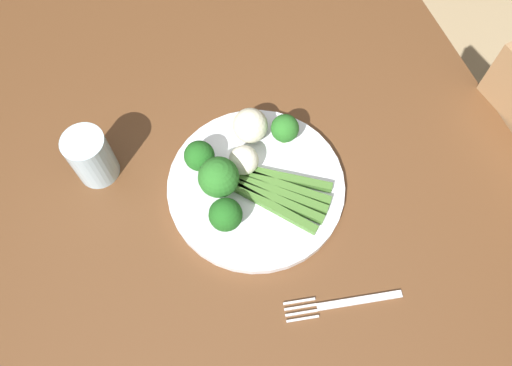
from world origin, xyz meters
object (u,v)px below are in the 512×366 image
(cauliflower_right, at_px, (244,160))
(cauliflower_near_center, at_px, (250,126))
(broccoli_front, at_px, (226,215))
(fork, at_px, (341,303))
(dining_table, at_px, (237,225))
(broccoli_outer_edge, at_px, (219,178))
(broccoli_front_left, at_px, (199,156))
(plate, at_px, (256,187))
(asparagus_bundle, at_px, (281,193))
(broccoli_back_right, at_px, (285,129))
(water_glass, at_px, (91,157))

(cauliflower_right, height_order, cauliflower_near_center, cauliflower_near_center)
(broccoli_front, bearing_deg, fork, -144.85)
(dining_table, bearing_deg, broccoli_outer_edge, 43.88)
(dining_table, distance_m, fork, 0.24)
(broccoli_front_left, bearing_deg, plate, -130.06)
(cauliflower_right, bearing_deg, plate, -167.77)
(cauliflower_right, relative_size, cauliflower_near_center, 0.83)
(plate, bearing_deg, dining_table, 101.11)
(broccoli_outer_edge, bearing_deg, fork, -153.95)
(asparagus_bundle, distance_m, broccoli_front, 0.10)
(dining_table, relative_size, broccoli_back_right, 24.72)
(dining_table, bearing_deg, water_glass, 56.92)
(plate, height_order, broccoli_front_left, broccoli_front_left)
(asparagus_bundle, xyz_separation_m, broccoli_front, (-0.02, 0.09, 0.03))
(broccoli_front_left, bearing_deg, broccoli_back_right, -88.88)
(plate, relative_size, broccoli_front, 4.56)
(fork, xyz_separation_m, water_glass, (0.32, 0.27, 0.04))
(broccoli_outer_edge, distance_m, cauliflower_near_center, 0.11)
(broccoli_back_right, bearing_deg, plate, 131.35)
(asparagus_bundle, distance_m, broccoli_front_left, 0.13)
(cauliflower_right, height_order, water_glass, water_glass)
(dining_table, relative_size, asparagus_bundle, 8.94)
(plate, xyz_separation_m, broccoli_back_right, (0.06, -0.07, 0.04))
(asparagus_bundle, bearing_deg, dining_table, -156.27)
(cauliflower_right, distance_m, fork, 0.25)
(dining_table, relative_size, plate, 4.89)
(cauliflower_right, xyz_separation_m, cauliflower_near_center, (0.05, -0.03, 0.00))
(broccoli_back_right, distance_m, fork, 0.27)
(plate, distance_m, cauliflower_right, 0.05)
(asparagus_bundle, relative_size, cauliflower_near_center, 2.70)
(plate, distance_m, broccoli_front, 0.09)
(broccoli_front, relative_size, water_glass, 0.65)
(asparagus_bundle, distance_m, fork, 0.18)
(broccoli_outer_edge, height_order, broccoli_back_right, broccoli_outer_edge)
(water_glass, bearing_deg, broccoli_back_right, -100.10)
(plate, bearing_deg, broccoli_outer_edge, 80.14)
(dining_table, height_order, broccoli_front_left, broccoli_front_left)
(broccoli_front_left, relative_size, fork, 0.34)
(asparagus_bundle, xyz_separation_m, broccoli_back_right, (0.09, -0.04, 0.02))
(broccoli_front_left, distance_m, fork, 0.29)
(dining_table, xyz_separation_m, cauliflower_near_center, (0.09, -0.06, 0.15))
(broccoli_back_right, relative_size, fork, 0.32)
(cauliflower_right, xyz_separation_m, fork, (-0.24, -0.06, -0.04))
(plate, bearing_deg, cauliflower_right, 12.23)
(asparagus_bundle, height_order, cauliflower_right, cauliflower_right)
(plate, height_order, broccoli_front, broccoli_front)
(dining_table, height_order, cauliflower_right, cauliflower_right)
(cauliflower_near_center, bearing_deg, broccoli_back_right, -117.91)
(broccoli_outer_edge, xyz_separation_m, broccoli_front_left, (0.05, 0.02, -0.01))
(broccoli_front_left, xyz_separation_m, water_glass, (0.05, 0.15, -0.00))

